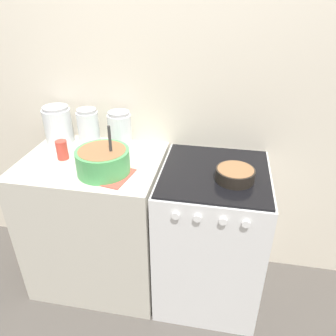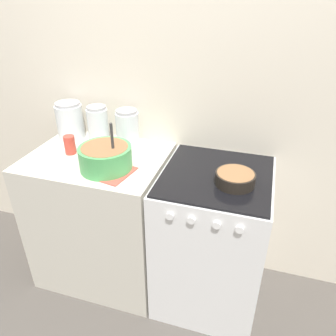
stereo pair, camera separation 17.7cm
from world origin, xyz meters
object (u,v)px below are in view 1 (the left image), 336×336
mixing_bowl (103,160)px  storage_jar_left (58,127)px  tin_can (62,150)px  baking_pan (235,174)px  storage_jar_middle (89,130)px  stove (210,236)px  storage_jar_right (120,132)px

mixing_bowl → storage_jar_left: size_ratio=1.22×
tin_can → baking_pan: bearing=-3.4°
mixing_bowl → storage_jar_left: bearing=141.9°
storage_jar_middle → stove: bearing=-14.6°
mixing_bowl → storage_jar_left: mixing_bowl is taller
baking_pan → storage_jar_right: size_ratio=0.89×
mixing_bowl → storage_jar_middle: size_ratio=1.24×
storage_jar_middle → storage_jar_right: 0.21m
baking_pan → tin_can: 1.02m
storage_jar_left → tin_can: (0.13, -0.23, -0.05)m
mixing_bowl → storage_jar_left: 0.54m
storage_jar_left → tin_can: 0.26m
baking_pan → storage_jar_right: (-0.73, 0.29, 0.06)m
mixing_bowl → storage_jar_left: (-0.43, 0.34, 0.03)m
baking_pan → mixing_bowl: bearing=-176.1°
storage_jar_right → tin_can: size_ratio=2.03×
stove → storage_jar_middle: size_ratio=3.92×
storage_jar_middle → tin_can: storage_jar_middle is taller
stove → storage_jar_middle: bearing=165.4°
stove → mixing_bowl: bearing=-168.9°
tin_can → stove: bearing=0.6°
stove → mixing_bowl: size_ratio=3.16×
baking_pan → storage_jar_left: storage_jar_left is taller
stove → baking_pan: 0.52m
baking_pan → storage_jar_right: 0.78m
mixing_bowl → baking_pan: (0.72, 0.05, -0.04)m
stove → tin_can: 1.05m
stove → storage_jar_right: bearing=160.8°
storage_jar_right → storage_jar_left: bearing=180.0°
baking_pan → storage_jar_middle: (-0.94, 0.29, 0.07)m
storage_jar_middle → baking_pan: bearing=-17.1°
stove → mixing_bowl: 0.83m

